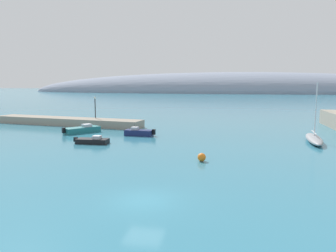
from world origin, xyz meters
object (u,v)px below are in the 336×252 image
sailboat_grey_mid_mooring (314,139)px  mooring_buoy_orange (202,157)px  motorboat_navy_foreground (139,132)px  harbor_lamp_post (95,105)px  motorboat_teal_outer (82,130)px  motorboat_black_alongside_breakwater (93,141)px

sailboat_grey_mid_mooring → mooring_buoy_orange: size_ratio=10.51×
motorboat_navy_foreground → mooring_buoy_orange: bearing=130.3°
mooring_buoy_orange → harbor_lamp_post: harbor_lamp_post is taller
sailboat_grey_mid_mooring → harbor_lamp_post: (-33.56, 10.12, 3.12)m
motorboat_teal_outer → mooring_buoy_orange: (19.16, -14.44, -0.07)m
sailboat_grey_mid_mooring → harbor_lamp_post: bearing=-102.3°
sailboat_grey_mid_mooring → mooring_buoy_orange: (-13.01, -12.60, -0.07)m
sailboat_grey_mid_mooring → motorboat_teal_outer: 32.22m
sailboat_grey_mid_mooring → motorboat_teal_outer: sailboat_grey_mid_mooring is taller
sailboat_grey_mid_mooring → motorboat_navy_foreground: size_ratio=1.91×
motorboat_teal_outer → mooring_buoy_orange: 23.99m
sailboat_grey_mid_mooring → motorboat_black_alongside_breakwater: bearing=-73.1°
motorboat_black_alongside_breakwater → mooring_buoy_orange: bearing=-26.1°
motorboat_black_alongside_breakwater → mooring_buoy_orange: size_ratio=5.47×
motorboat_navy_foreground → motorboat_teal_outer: size_ratio=0.84×
motorboat_navy_foreground → sailboat_grey_mid_mooring: bearing=-178.7°
mooring_buoy_orange → motorboat_black_alongside_breakwater: bearing=154.8°
motorboat_teal_outer → motorboat_black_alongside_breakwater: bearing=-108.6°
mooring_buoy_orange → motorboat_teal_outer: bearing=143.0°
motorboat_navy_foreground → harbor_lamp_post: 14.30m
sailboat_grey_mid_mooring → motorboat_navy_foreground: sailboat_grey_mid_mooring is taller
motorboat_navy_foreground → motorboat_black_alongside_breakwater: size_ratio=1.01×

